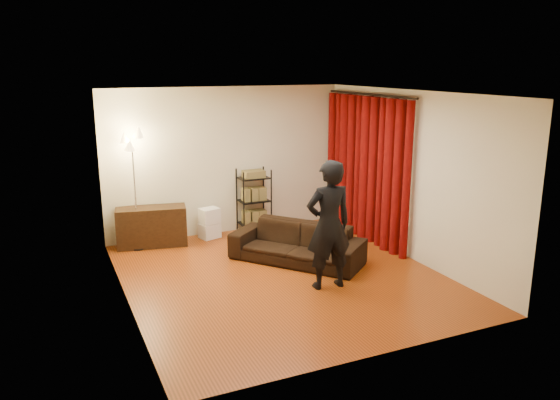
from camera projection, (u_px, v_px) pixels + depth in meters
name	position (u px, v px, depth m)	size (l,w,h in m)	color
floor	(282.00, 276.00, 8.16)	(5.00, 5.00, 0.00)	#983F11
ceiling	(282.00, 93.00, 7.51)	(5.00, 5.00, 0.00)	white
wall_back	(227.00, 161.00, 10.05)	(5.00, 5.00, 0.00)	beige
wall_front	(382.00, 238.00, 5.62)	(5.00, 5.00, 0.00)	beige
wall_left	(121.00, 204.00, 6.95)	(5.00, 5.00, 0.00)	beige
wall_right	(410.00, 176.00, 8.72)	(5.00, 5.00, 0.00)	beige
curtain_rod	(369.00, 94.00, 9.38)	(0.04, 0.04, 2.65)	black
curtain	(365.00, 169.00, 9.69)	(0.22, 2.65, 2.55)	#680704
sofa	(297.00, 243.00, 8.70)	(2.10, 0.82, 0.61)	black
person	(329.00, 225.00, 7.57)	(0.67, 0.44, 1.83)	black
media_cabinet	(152.00, 227.00, 9.46)	(1.18, 0.44, 0.69)	black
storage_boxes	(210.00, 223.00, 9.90)	(0.34, 0.27, 0.56)	white
wire_shelf	(254.00, 201.00, 10.21)	(0.55, 0.38, 1.20)	black
floor_lamp	(135.00, 191.00, 9.16)	(0.36, 0.36, 2.01)	silver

